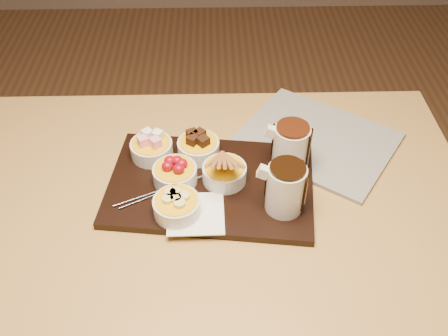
{
  "coord_description": "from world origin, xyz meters",
  "views": [
    {
      "loc": [
        0.01,
        -0.77,
        1.57
      ],
      "look_at": [
        0.03,
        0.03,
        0.81
      ],
      "focal_mm": 40.0,
      "sensor_mm": 36.0,
      "label": 1
    }
  ],
  "objects_px": {
    "dining_table": "(211,226)",
    "bowl_strawberries": "(175,175)",
    "serving_board": "(211,184)",
    "pitcher_milk_chocolate": "(291,148)",
    "newspaper": "(316,140)",
    "pitcher_dark_chocolate": "(286,189)"
  },
  "relations": [
    {
      "from": "bowl_strawberries",
      "to": "pitcher_dark_chocolate",
      "type": "height_order",
      "value": "pitcher_dark_chocolate"
    },
    {
      "from": "dining_table",
      "to": "bowl_strawberries",
      "type": "bearing_deg",
      "value": 154.68
    },
    {
      "from": "dining_table",
      "to": "pitcher_milk_chocolate",
      "type": "distance_m",
      "value": 0.26
    },
    {
      "from": "pitcher_dark_chocolate",
      "to": "dining_table",
      "type": "bearing_deg",
      "value": 170.2
    },
    {
      "from": "dining_table",
      "to": "bowl_strawberries",
      "type": "xyz_separation_m",
      "value": [
        -0.08,
        0.04,
        0.14
      ]
    },
    {
      "from": "dining_table",
      "to": "newspaper",
      "type": "bearing_deg",
      "value": 34.79
    },
    {
      "from": "bowl_strawberries",
      "to": "pitcher_dark_chocolate",
      "type": "relative_size",
      "value": 0.9
    },
    {
      "from": "dining_table",
      "to": "pitcher_dark_chocolate",
      "type": "bearing_deg",
      "value": -16.97
    },
    {
      "from": "bowl_strawberries",
      "to": "pitcher_milk_chocolate",
      "type": "distance_m",
      "value": 0.27
    },
    {
      "from": "pitcher_dark_chocolate",
      "to": "newspaper",
      "type": "xyz_separation_m",
      "value": [
        0.11,
        0.24,
        -0.07
      ]
    },
    {
      "from": "bowl_strawberries",
      "to": "pitcher_milk_chocolate",
      "type": "height_order",
      "value": "pitcher_milk_chocolate"
    },
    {
      "from": "serving_board",
      "to": "pitcher_dark_chocolate",
      "type": "relative_size",
      "value": 4.12
    },
    {
      "from": "pitcher_dark_chocolate",
      "to": "newspaper",
      "type": "height_order",
      "value": "pitcher_dark_chocolate"
    },
    {
      "from": "dining_table",
      "to": "newspaper",
      "type": "distance_m",
      "value": 0.34
    },
    {
      "from": "serving_board",
      "to": "pitcher_milk_chocolate",
      "type": "relative_size",
      "value": 4.12
    },
    {
      "from": "pitcher_dark_chocolate",
      "to": "pitcher_milk_chocolate",
      "type": "height_order",
      "value": "same"
    },
    {
      "from": "serving_board",
      "to": "bowl_strawberries",
      "type": "bearing_deg",
      "value": -176.42
    },
    {
      "from": "serving_board",
      "to": "pitcher_dark_chocolate",
      "type": "distance_m",
      "value": 0.19
    },
    {
      "from": "pitcher_milk_chocolate",
      "to": "newspaper",
      "type": "bearing_deg",
      "value": 58.97
    },
    {
      "from": "serving_board",
      "to": "newspaper",
      "type": "xyz_separation_m",
      "value": [
        0.27,
        0.16,
        -0.0
      ]
    },
    {
      "from": "bowl_strawberries",
      "to": "serving_board",
      "type": "bearing_deg",
      "value": -3.59
    },
    {
      "from": "pitcher_dark_chocolate",
      "to": "newspaper",
      "type": "distance_m",
      "value": 0.27
    }
  ]
}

